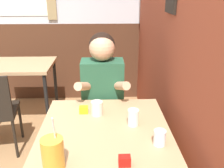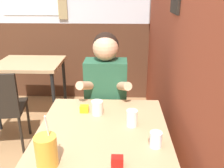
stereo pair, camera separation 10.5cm
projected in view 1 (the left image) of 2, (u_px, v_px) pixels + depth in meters
brick_wall_right at (164, 14)px, 2.16m from camera, size 0.08×4.50×2.70m
back_wall at (57, 4)px, 3.31m from camera, size 5.21×0.09×2.70m
main_table at (105, 139)px, 1.57m from camera, size 0.80×0.85×0.75m
background_table at (21, 72)px, 2.89m from camera, size 0.75×0.63×0.75m
person_seated at (103, 103)px, 2.10m from camera, size 0.42×0.40×1.24m
cocktail_pitcher at (53, 154)px, 1.18m from camera, size 0.11×0.11×0.28m
glass_near_pitcher at (160, 138)px, 1.37m from camera, size 0.07×0.07×0.09m
glass_center at (133, 117)px, 1.57m from camera, size 0.07×0.07×0.11m
glass_far_side at (97, 108)px, 1.70m from camera, size 0.08×0.08×0.10m
condiment_ketchup at (125, 161)px, 1.22m from camera, size 0.06×0.04×0.05m
condiment_mustard at (84, 110)px, 1.73m from camera, size 0.06×0.04×0.05m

